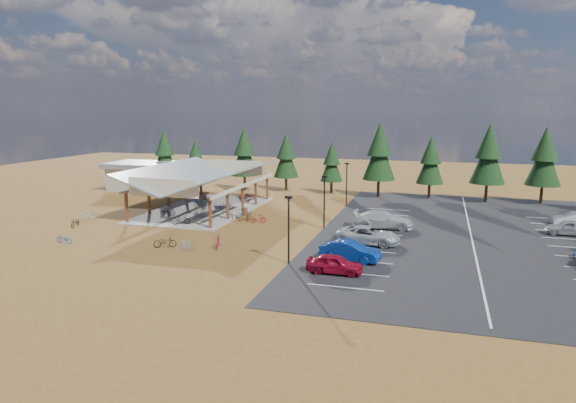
{
  "coord_description": "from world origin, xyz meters",
  "views": [
    {
      "loc": [
        15.49,
        -45.3,
        11.45
      ],
      "look_at": [
        0.8,
        3.9,
        2.08
      ],
      "focal_mm": 32.0,
      "sensor_mm": 36.0,
      "label": 1
    }
  ],
  "objects_px": {
    "bike_4": "(181,220)",
    "bike_15": "(258,218)",
    "outbuilding": "(149,176)",
    "bike_2": "(199,202)",
    "car_3": "(383,220)",
    "lamp_post_0": "(289,225)",
    "bike_9": "(88,215)",
    "bike_8": "(75,222)",
    "car_9": "(574,219)",
    "bike_11": "(218,241)",
    "bike_5": "(199,213)",
    "bike_0": "(165,212)",
    "bike_13": "(187,245)",
    "car_0": "(335,264)",
    "trash_bin_0": "(249,217)",
    "bike_12": "(165,242)",
    "bike_1": "(168,210)",
    "bike_6": "(226,206)",
    "trash_bin_1": "(245,212)",
    "car_2": "(368,235)",
    "bike_7": "(244,197)",
    "car_1": "(350,251)",
    "bike_pavilion": "(204,177)",
    "lamp_post_2": "(347,181)",
    "bike_3": "(200,196)"
  },
  "relations": [
    {
      "from": "bike_0",
      "to": "bike_2",
      "type": "relative_size",
      "value": 0.83
    },
    {
      "from": "lamp_post_2",
      "to": "bike_2",
      "type": "xyz_separation_m",
      "value": [
        -16.58,
        -5.34,
        -2.4
      ]
    },
    {
      "from": "bike_9",
      "to": "car_1",
      "type": "distance_m",
      "value": 29.65
    },
    {
      "from": "outbuilding",
      "to": "bike_5",
      "type": "relative_size",
      "value": 7.5
    },
    {
      "from": "lamp_post_0",
      "to": "trash_bin_0",
      "type": "xyz_separation_m",
      "value": [
        -8.1,
        13.04,
        -2.53
      ]
    },
    {
      "from": "bike_13",
      "to": "bike_11",
      "type": "bearing_deg",
      "value": 133.61
    },
    {
      "from": "bike_4",
      "to": "car_3",
      "type": "distance_m",
      "value": 19.85
    },
    {
      "from": "lamp_post_0",
      "to": "bike_9",
      "type": "height_order",
      "value": "lamp_post_0"
    },
    {
      "from": "bike_8",
      "to": "bike_15",
      "type": "distance_m",
      "value": 17.84
    },
    {
      "from": "lamp_post_2",
      "to": "car_1",
      "type": "distance_m",
      "value": 22.52
    },
    {
      "from": "lamp_post_0",
      "to": "bike_12",
      "type": "xyz_separation_m",
      "value": [
        -11.17,
        1.42,
        -2.49
      ]
    },
    {
      "from": "bike_7",
      "to": "bike_9",
      "type": "bearing_deg",
      "value": 153.51
    },
    {
      "from": "trash_bin_0",
      "to": "bike_15",
      "type": "bearing_deg",
      "value": -30.4
    },
    {
      "from": "bike_13",
      "to": "bike_9",
      "type": "bearing_deg",
      "value": -108.2
    },
    {
      "from": "car_0",
      "to": "bike_6",
      "type": "bearing_deg",
      "value": 40.48
    },
    {
      "from": "outbuilding",
      "to": "bike_6",
      "type": "relative_size",
      "value": 6.72
    },
    {
      "from": "bike_4",
      "to": "bike_15",
      "type": "distance_m",
      "value": 7.63
    },
    {
      "from": "lamp_post_0",
      "to": "bike_15",
      "type": "bearing_deg",
      "value": 119.23
    },
    {
      "from": "bike_11",
      "to": "car_1",
      "type": "relative_size",
      "value": 0.4
    },
    {
      "from": "bike_1",
      "to": "car_9",
      "type": "distance_m",
      "value": 41.31
    },
    {
      "from": "trash_bin_0",
      "to": "bike_12",
      "type": "bearing_deg",
      "value": -104.82
    },
    {
      "from": "bike_8",
      "to": "car_9",
      "type": "relative_size",
      "value": 0.43
    },
    {
      "from": "bike_11",
      "to": "bike_13",
      "type": "height_order",
      "value": "bike_11"
    },
    {
      "from": "outbuilding",
      "to": "bike_2",
      "type": "xyz_separation_m",
      "value": [
        12.42,
        -9.34,
        -1.45
      ]
    },
    {
      "from": "bike_7",
      "to": "bike_15",
      "type": "relative_size",
      "value": 1.04
    },
    {
      "from": "bike_pavilion",
      "to": "lamp_post_2",
      "type": "relative_size",
      "value": 3.77
    },
    {
      "from": "bike_3",
      "to": "trash_bin_0",
      "type": "bearing_deg",
      "value": -139.75
    },
    {
      "from": "bike_3",
      "to": "bike_4",
      "type": "height_order",
      "value": "bike_3"
    },
    {
      "from": "bike_3",
      "to": "bike_5",
      "type": "relative_size",
      "value": 1.15
    },
    {
      "from": "bike_15",
      "to": "car_3",
      "type": "height_order",
      "value": "car_3"
    },
    {
      "from": "bike_7",
      "to": "car_3",
      "type": "relative_size",
      "value": 0.3
    },
    {
      "from": "bike_5",
      "to": "bike_11",
      "type": "xyz_separation_m",
      "value": [
        6.75,
        -10.2,
        0.01
      ]
    },
    {
      "from": "bike_12",
      "to": "bike_15",
      "type": "distance_m",
      "value": 11.72
    },
    {
      "from": "bike_0",
      "to": "trash_bin_1",
      "type": "bearing_deg",
      "value": -54.88
    },
    {
      "from": "bike_6",
      "to": "bike_9",
      "type": "distance_m",
      "value": 14.69
    },
    {
      "from": "bike_5",
      "to": "trash_bin_1",
      "type": "bearing_deg",
      "value": -50.5
    },
    {
      "from": "bike_6",
      "to": "car_3",
      "type": "xyz_separation_m",
      "value": [
        18.06,
        -3.82,
        0.34
      ]
    },
    {
      "from": "bike_5",
      "to": "bike_13",
      "type": "height_order",
      "value": "bike_5"
    },
    {
      "from": "trash_bin_0",
      "to": "trash_bin_1",
      "type": "height_order",
      "value": "same"
    },
    {
      "from": "bike_8",
      "to": "car_2",
      "type": "bearing_deg",
      "value": -11.51
    },
    {
      "from": "trash_bin_0",
      "to": "bike_15",
      "type": "height_order",
      "value": "bike_15"
    },
    {
      "from": "bike_pavilion",
      "to": "outbuilding",
      "type": "height_order",
      "value": "bike_pavilion"
    },
    {
      "from": "car_9",
      "to": "bike_0",
      "type": "bearing_deg",
      "value": -87.18
    },
    {
      "from": "bike_13",
      "to": "bike_15",
      "type": "relative_size",
      "value": 0.92
    },
    {
      "from": "trash_bin_1",
      "to": "bike_11",
      "type": "distance_m",
      "value": 12.91
    },
    {
      "from": "bike_11",
      "to": "lamp_post_0",
      "type": "bearing_deg",
      "value": -39.85
    },
    {
      "from": "bike_1",
      "to": "bike_pavilion",
      "type": "bearing_deg",
      "value": -32.68
    },
    {
      "from": "bike_2",
      "to": "bike_5",
      "type": "xyz_separation_m",
      "value": [
        2.97,
        -5.91,
        -0.04
      ]
    },
    {
      "from": "car_0",
      "to": "bike_0",
      "type": "bearing_deg",
      "value": 56.38
    },
    {
      "from": "trash_bin_0",
      "to": "bike_1",
      "type": "distance_m",
      "value": 9.28
    }
  ]
}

